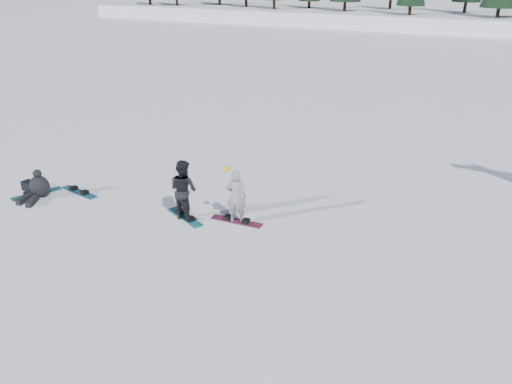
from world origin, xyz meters
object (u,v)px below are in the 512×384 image
snowboarder_woman (236,196)px  gear_bag (30,186)px  snowboard_loose_c (79,192)px  snowboard_loose_a (37,194)px  snowboarder_man (184,190)px  seated_rider (38,187)px

snowboarder_woman → gear_bag: snowboarder_woman is taller
snowboard_loose_c → gear_bag: bearing=-149.5°
gear_bag → snowboard_loose_a: (0.41, -0.13, -0.14)m
snowboarder_woman → snowboard_loose_a: (-6.49, -1.12, -0.77)m
snowboarder_woman → snowboard_loose_a: snowboarder_woman is taller
gear_bag → snowboard_loose_c: size_ratio=0.30×
snowboard_loose_c → snowboard_loose_a: same height
snowboarder_woman → gear_bag: (-6.90, -0.99, -0.64)m
snowboarder_man → gear_bag: size_ratio=3.86×
snowboarder_woman → snowboard_loose_a: 6.63m
snowboarder_woman → gear_bag: size_ratio=3.76×
snowboarder_man → seated_rider: bearing=21.4°
seated_rider → gear_bag: seated_rider is taller
snowboarder_woman → snowboarder_man: size_ratio=0.97×
gear_bag → snowboard_loose_c: 1.63m
snowboarder_woman → seated_rider: (-6.20, -1.25, -0.44)m
gear_bag → snowboard_loose_a: size_ratio=0.30×
gear_bag → snowboard_loose_a: gear_bag is taller
snowboarder_man → snowboard_loose_c: 4.04m
snowboard_loose_c → snowboarder_woman: bearing=15.7°
seated_rider → snowboard_loose_c: 1.20m
snowboarder_woman → gear_bag: bearing=-11.7°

